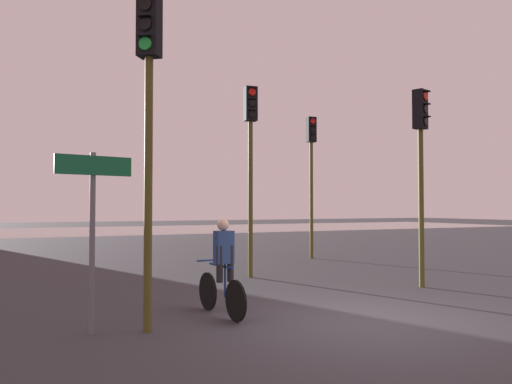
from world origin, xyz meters
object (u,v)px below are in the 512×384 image
at_px(traffic_light_far_right, 311,161).
at_px(traffic_light_near_left, 149,100).
at_px(traffic_light_near_right, 421,150).
at_px(cyclist, 223,267).
at_px(direction_sign_post, 93,215).
at_px(traffic_light_center, 251,146).

relative_size(traffic_light_far_right, traffic_light_near_left, 1.02).
distance_m(traffic_light_near_left, traffic_light_near_right, 6.74).
bearing_deg(cyclist, traffic_light_near_right, 4.63).
height_order(traffic_light_near_left, cyclist, traffic_light_near_left).
bearing_deg(direction_sign_post, traffic_light_near_right, 178.36).
distance_m(direction_sign_post, cyclist, 2.32).
bearing_deg(direction_sign_post, traffic_light_near_left, 154.81).
height_order(traffic_light_near_left, direction_sign_post, traffic_light_near_left).
relative_size(traffic_light_center, cyclist, 2.91).
distance_m(traffic_light_near_right, cyclist, 5.77).
bearing_deg(traffic_light_near_right, cyclist, -11.17).
distance_m(traffic_light_far_right, cyclist, 10.13).
bearing_deg(traffic_light_far_right, traffic_light_center, 44.94).
distance_m(traffic_light_far_right, direction_sign_post, 11.61).
height_order(traffic_light_far_right, traffic_light_near_right, traffic_light_far_right).
distance_m(traffic_light_center, cyclist, 5.33).
height_order(traffic_light_near_right, cyclist, traffic_light_near_right).
xyz_separation_m(traffic_light_far_right, traffic_light_near_right, (-1.20, -6.54, -0.34)).
distance_m(traffic_light_far_right, traffic_light_near_right, 6.66).
relative_size(direction_sign_post, cyclist, 1.52).
bearing_deg(traffic_light_center, cyclist, 64.06).
relative_size(traffic_light_far_right, traffic_light_center, 1.02).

